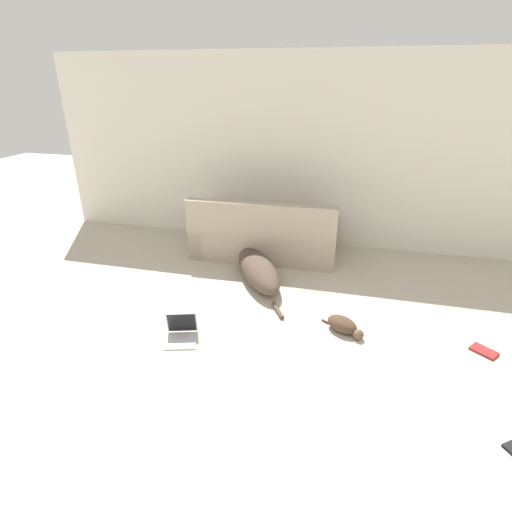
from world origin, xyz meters
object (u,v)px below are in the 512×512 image
object	(u,v)px
laptop_open	(182,330)
book_red	(484,351)
couch	(265,237)
dog	(256,267)
cat	(344,325)

from	to	relation	value
laptop_open	book_red	distance (m)	2.83
couch	book_red	distance (m)	2.99
couch	laptop_open	size ratio (longest dim) A/B	5.33
dog	book_red	distance (m)	2.58
laptop_open	cat	bearing A→B (deg)	0.59
cat	couch	bearing A→B (deg)	158.11
cat	laptop_open	size ratio (longest dim) A/B	1.18
laptop_open	book_red	bearing A→B (deg)	-7.53
dog	cat	distance (m)	1.45
book_red	cat	bearing A→B (deg)	179.29
couch	laptop_open	bearing A→B (deg)	79.20
dog	cat	xyz separation A→B (m)	(1.12, -0.92, -0.08)
dog	cat	size ratio (longest dim) A/B	3.55
cat	book_red	xyz separation A→B (m)	(1.28, -0.02, -0.06)
couch	laptop_open	world-z (taller)	couch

